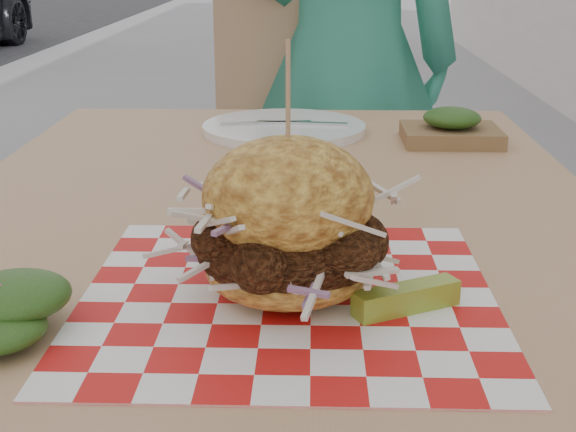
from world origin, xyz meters
name	(u,v)px	position (x,y,z in m)	size (l,w,h in m)	color
diner	(346,59)	(0.44, 1.09, 0.78)	(0.57, 0.37, 1.56)	#329172
patio_table	(273,270)	(0.31, -0.01, 0.67)	(0.80, 1.20, 0.75)	tan
patio_chair	(301,149)	(0.33, 1.09, 0.55)	(0.49, 0.50, 0.95)	tan
paper_liner	(288,296)	(0.33, -0.26, 0.75)	(0.36, 0.36, 0.00)	red
sandwich	(288,229)	(0.33, -0.26, 0.81)	(0.19, 0.19, 0.22)	gold
pickle_spear	(406,298)	(0.43, -0.29, 0.76)	(0.10, 0.02, 0.02)	#999D2D
place_setting	(284,128)	(0.31, 0.40, 0.76)	(0.27, 0.27, 0.02)	white
kraft_tray	(451,129)	(0.57, 0.33, 0.77)	(0.15, 0.12, 0.06)	brown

